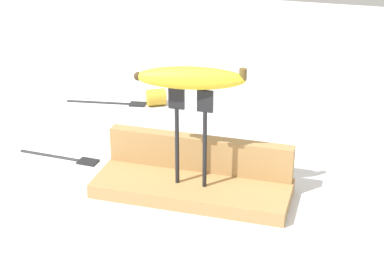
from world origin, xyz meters
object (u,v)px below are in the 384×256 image
at_px(fork_fallen_far, 117,102).
at_px(banana_chunk_near, 156,97).
at_px(banana_raised_center, 191,78).
at_px(fork_stand_center, 191,128).
at_px(fork_fallen_near, 69,158).

bearing_deg(fork_fallen_far, banana_chunk_near, 12.05).
height_order(banana_raised_center, banana_chunk_near, banana_raised_center).
height_order(banana_raised_center, fork_fallen_far, banana_raised_center).
relative_size(fork_fallen_far, banana_chunk_near, 3.38).
bearing_deg(banana_chunk_near, banana_raised_center, -63.16).
distance_m(banana_raised_center, banana_chunk_near, 0.46).
bearing_deg(banana_chunk_near, fork_fallen_far, -167.95).
bearing_deg(fork_stand_center, fork_fallen_near, 164.97).
xyz_separation_m(fork_fallen_near, banana_chunk_near, (0.07, 0.31, 0.02)).
bearing_deg(fork_fallen_near, banana_chunk_near, 77.12).
xyz_separation_m(fork_fallen_far, banana_chunk_near, (0.09, 0.02, 0.02)).
distance_m(fork_fallen_near, banana_chunk_near, 0.31).
distance_m(fork_fallen_far, banana_chunk_near, 0.09).
xyz_separation_m(fork_fallen_near, fork_fallen_far, (-0.02, 0.29, -0.00)).
relative_size(banana_raised_center, banana_chunk_near, 3.26).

